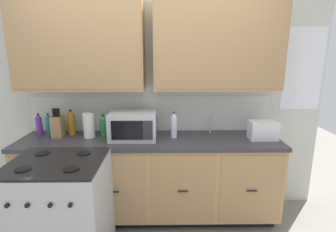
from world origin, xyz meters
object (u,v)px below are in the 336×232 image
object	(u,v)px
paper_towel_roll	(89,125)
bottle_violet	(39,125)
microwave	(133,125)
bottle_amber	(71,123)
bottle_teal	(49,124)
bottle_green	(104,125)
stove_range	(61,212)
bottle_clear	(174,125)
toaster	(263,130)
knife_block	(58,126)

from	to	relation	value
paper_towel_roll	bottle_violet	size ratio (longest dim) A/B	1.09
microwave	bottle_amber	world-z (taller)	same
bottle_teal	bottle_green	distance (m)	0.61
stove_range	paper_towel_roll	size ratio (longest dim) A/B	3.65
bottle_clear	paper_towel_roll	bearing A→B (deg)	178.40
stove_range	microwave	world-z (taller)	microwave
paper_towel_roll	bottle_teal	xyz separation A→B (m)	(-0.47, 0.10, -0.01)
bottle_clear	bottle_teal	distance (m)	1.37
bottle_clear	bottle_violet	bearing A→B (deg)	175.44
stove_range	toaster	distance (m)	2.07
stove_range	bottle_teal	size ratio (longest dim) A/B	3.94
bottle_amber	bottle_green	bearing A→B (deg)	-7.56
stove_range	toaster	xyz separation A→B (m)	(1.90, 0.60, 0.54)
toaster	bottle_teal	distance (m)	2.29
bottle_amber	bottle_teal	xyz separation A→B (m)	(-0.25, 0.00, -0.02)
bottle_amber	bottle_violet	world-z (taller)	bottle_amber
microwave	toaster	size ratio (longest dim) A/B	1.71
paper_towel_roll	microwave	bearing A→B (deg)	-4.79
bottle_teal	bottle_violet	xyz separation A→B (m)	(-0.10, -0.01, -0.00)
stove_range	bottle_teal	distance (m)	1.04
stove_range	bottle_violet	world-z (taller)	bottle_violet
bottle_amber	bottle_green	xyz separation A→B (m)	(0.36, -0.05, -0.02)
microwave	knife_block	bearing A→B (deg)	174.93
stove_range	bottle_teal	world-z (taller)	bottle_teal
toaster	bottle_amber	distance (m)	2.04
stove_range	bottle_green	size ratio (longest dim) A/B	4.03
toaster	bottle_green	world-z (taller)	bottle_green
stove_range	microwave	xyz separation A→B (m)	(0.55, 0.65, 0.59)
bottle_clear	toaster	bearing A→B (deg)	-3.67
toaster	bottle_clear	world-z (taller)	bottle_clear
bottle_green	microwave	bearing A→B (deg)	-14.79
toaster	bottle_green	distance (m)	1.68
bottle_amber	bottle_teal	bearing A→B (deg)	179.40
bottle_amber	stove_range	bearing A→B (deg)	-80.25
stove_range	knife_block	distance (m)	0.95
bottle_clear	bottle_teal	world-z (taller)	bottle_clear
toaster	bottle_teal	xyz separation A→B (m)	(-2.28, 0.18, 0.02)
toaster	bottle_amber	bearing A→B (deg)	174.97
bottle_green	bottle_violet	size ratio (longest dim) A/B	0.99
microwave	bottle_teal	size ratio (longest dim) A/B	1.99
knife_block	bottle_clear	size ratio (longest dim) A/B	1.11
bottle_clear	microwave	bearing A→B (deg)	-178.07
bottle_green	bottle_violet	distance (m)	0.71
bottle_amber	paper_towel_roll	bearing A→B (deg)	-23.67
bottle_green	bottle_violet	xyz separation A→B (m)	(-0.71, 0.04, 0.00)
microwave	bottle_clear	world-z (taller)	same
paper_towel_roll	bottle_amber	bearing A→B (deg)	156.33
stove_range	bottle_clear	size ratio (longest dim) A/B	3.40
toaster	bottle_teal	bearing A→B (deg)	175.45
paper_towel_roll	bottle_amber	xyz separation A→B (m)	(-0.22, 0.09, 0.01)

